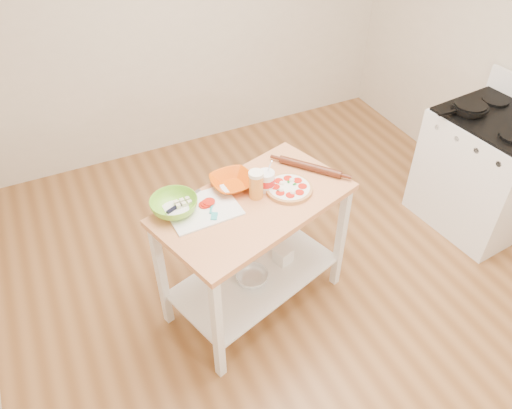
{
  "coord_description": "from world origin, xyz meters",
  "views": [
    {
      "loc": [
        -1.29,
        -1.87,
        2.78
      ],
      "look_at": [
        -0.3,
        0.18,
        0.83
      ],
      "focal_mm": 35.0,
      "sensor_mm": 36.0,
      "label": 1
    }
  ],
  "objects": [
    {
      "name": "pizza",
      "position": [
        -0.1,
        0.15,
        0.92
      ],
      "size": [
        0.28,
        0.28,
        0.05
      ],
      "rotation": [
        0.0,
        0.0,
        0.11
      ],
      "color": "tan",
      "rests_on": "prep_island"
    },
    {
      "name": "room_shell",
      "position": [
        0.0,
        0.0,
        1.35
      ],
      "size": [
        4.04,
        4.54,
        2.74
      ],
      "color": "#936136",
      "rests_on": "ground"
    },
    {
      "name": "yogurt_tub",
      "position": [
        -0.22,
        0.22,
        0.96
      ],
      "size": [
        0.1,
        0.1,
        0.22
      ],
      "color": "white",
      "rests_on": "prep_island"
    },
    {
      "name": "prep_island",
      "position": [
        -0.33,
        0.14,
        0.65
      ],
      "size": [
        1.3,
        0.95,
        0.9
      ],
      "rotation": [
        0.0,
        0.0,
        0.3
      ],
      "color": "tan",
      "rests_on": "ground"
    },
    {
      "name": "rolling_pin",
      "position": [
        0.12,
        0.27,
        0.92
      ],
      "size": [
        0.3,
        0.35,
        0.05
      ],
      "primitive_type": "cylinder",
      "rotation": [
        1.57,
        0.0,
        0.69
      ],
      "color": "#522312",
      "rests_on": "prep_island"
    },
    {
      "name": "beer_pint",
      "position": [
        -0.3,
        0.18,
        0.99
      ],
      "size": [
        0.09,
        0.09,
        0.18
      ],
      "color": "orange",
      "rests_on": "prep_island"
    },
    {
      "name": "spatula",
      "position": [
        -0.59,
        0.15,
        0.92
      ],
      "size": [
        0.07,
        0.15,
        0.01
      ],
      "rotation": [
        0.0,
        0.0,
        1.05
      ],
      "color": "#31ACB3",
      "rests_on": "cutting_board"
    },
    {
      "name": "shelf_bin",
      "position": [
        -0.1,
        0.17,
        0.31
      ],
      "size": [
        0.13,
        0.13,
        0.11
      ],
      "primitive_type": "cube",
      "rotation": [
        0.0,
        0.0,
        0.3
      ],
      "color": "white",
      "rests_on": "prep_island"
    },
    {
      "name": "gas_stove",
      "position": [
        1.64,
        0.15,
        0.47
      ],
      "size": [
        0.78,
        0.88,
        1.11
      ],
      "rotation": [
        0.0,
        0.0,
        0.1
      ],
      "color": "white",
      "rests_on": "ground"
    },
    {
      "name": "shelf_glass_bowl",
      "position": [
        -0.37,
        0.1,
        0.29
      ],
      "size": [
        0.28,
        0.28,
        0.07
      ],
      "primitive_type": "imported",
      "rotation": [
        0.0,
        0.0,
        0.39
      ],
      "color": "silver",
      "rests_on": "prep_island"
    },
    {
      "name": "skillet",
      "position": [
        1.48,
        0.34,
        0.98
      ],
      "size": [
        0.41,
        0.26,
        0.03
      ],
      "rotation": [
        0.0,
        0.0,
        -0.05
      ],
      "color": "black",
      "rests_on": "gas_stove"
    },
    {
      "name": "cutting_board",
      "position": [
        -0.63,
        0.21,
        0.91
      ],
      "size": [
        0.41,
        0.31,
        0.04
      ],
      "rotation": [
        0.0,
        0.0,
        0.03
      ],
      "color": "white",
      "rests_on": "prep_island"
    },
    {
      "name": "knife",
      "position": [
        -0.74,
        0.29,
        0.92
      ],
      "size": [
        0.25,
        0.14,
        0.01
      ],
      "rotation": [
        0.0,
        0.0,
        0.41
      ],
      "color": "silver",
      "rests_on": "cutting_board"
    },
    {
      "name": "green_bowl",
      "position": [
        -0.78,
        0.26,
        0.94
      ],
      "size": [
        0.38,
        0.38,
        0.08
      ],
      "primitive_type": "imported",
      "rotation": [
        0.0,
        0.0,
        0.68
      ],
      "color": "#77C32F",
      "rests_on": "prep_island"
    },
    {
      "name": "orange_bowl",
      "position": [
        -0.39,
        0.33,
        0.93
      ],
      "size": [
        0.26,
        0.26,
        0.06
      ],
      "primitive_type": "imported",
      "rotation": [
        0.0,
        0.0,
        0.02
      ],
      "color": "#D44E03",
      "rests_on": "prep_island"
    }
  ]
}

